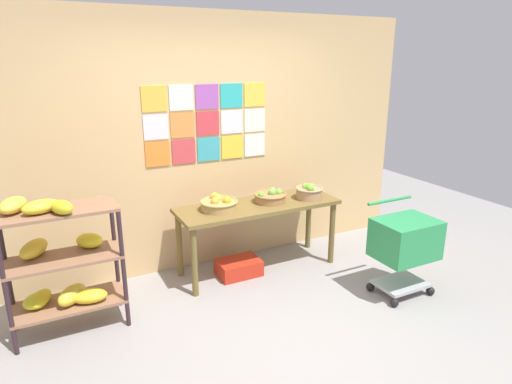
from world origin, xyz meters
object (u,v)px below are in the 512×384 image
banana_shelf_unit (58,259)px  fruit_basket_left (309,191)px  display_table (258,213)px  fruit_basket_back_right (219,204)px  shopping_cart (405,242)px  fruit_basket_back_left (271,197)px  produce_crate_under_table (239,267)px

banana_shelf_unit → fruit_basket_left: 2.50m
banana_shelf_unit → display_table: bearing=7.2°
fruit_basket_back_right → shopping_cart: 1.80m
banana_shelf_unit → fruit_basket_back_left: size_ratio=3.42×
fruit_basket_back_left → shopping_cart: (0.84, -1.08, -0.26)m
fruit_basket_back_left → shopping_cart: 1.39m
banana_shelf_unit → produce_crate_under_table: banana_shelf_unit is taller
fruit_basket_left → shopping_cart: size_ratio=0.33×
shopping_cart → fruit_basket_left: bearing=114.4°
produce_crate_under_table → fruit_basket_back_right: bearing=163.2°
fruit_basket_back_left → produce_crate_under_table: size_ratio=0.78×
fruit_basket_back_right → produce_crate_under_table: (0.18, -0.05, -0.71)m
display_table → fruit_basket_back_right: size_ratio=4.55×
display_table → fruit_basket_back_left: 0.21m
banana_shelf_unit → shopping_cart: bearing=-15.9°
banana_shelf_unit → produce_crate_under_table: bearing=7.1°
display_table → produce_crate_under_table: size_ratio=3.86×
fruit_basket_left → fruit_basket_back_left: bearing=169.3°
banana_shelf_unit → display_table: banana_shelf_unit is taller
banana_shelf_unit → fruit_basket_left: banana_shelf_unit is taller
fruit_basket_back_right → fruit_basket_left: (0.99, -0.10, 0.01)m
display_table → produce_crate_under_table: 0.60m
display_table → fruit_basket_back_right: (-0.42, 0.02, 0.16)m
banana_shelf_unit → display_table: (1.92, 0.24, 0.01)m
display_table → produce_crate_under_table: (-0.24, -0.04, -0.55)m
produce_crate_under_table → display_table: bearing=8.3°
fruit_basket_back_left → display_table: bearing=-178.6°
fruit_basket_back_right → produce_crate_under_table: bearing=-16.8°
fruit_basket_back_right → fruit_basket_left: fruit_basket_left is taller
banana_shelf_unit → display_table: 1.93m
banana_shelf_unit → fruit_basket_back_left: banana_shelf_unit is taller
shopping_cart → banana_shelf_unit: bearing=165.9°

